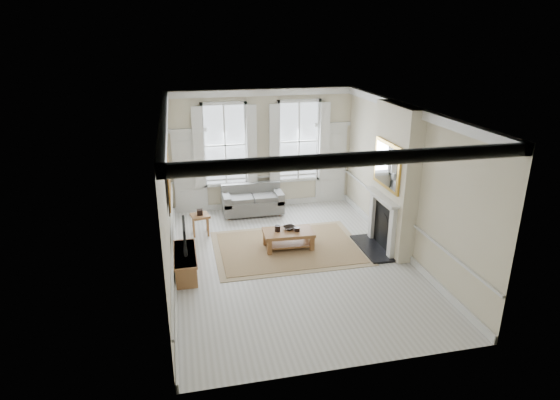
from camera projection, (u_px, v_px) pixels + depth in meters
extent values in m
plane|color=#B7B5AD|center=(292.00, 261.00, 10.50)|extent=(7.20, 7.20, 0.00)
plane|color=white|center=(294.00, 109.00, 9.33)|extent=(7.20, 7.20, 0.00)
plane|color=beige|center=(262.00, 150.00, 13.22)|extent=(5.20, 0.00, 5.20)
plane|color=beige|center=(167.00, 199.00, 9.39)|extent=(0.00, 7.20, 7.20)
plane|color=beige|center=(406.00, 182.00, 10.44)|extent=(0.00, 7.20, 7.20)
cube|color=silver|center=(190.00, 173.00, 12.95)|extent=(0.90, 0.08, 2.30)
cube|color=silver|center=(331.00, 165.00, 13.79)|extent=(0.90, 0.08, 2.30)
cube|color=#A97D1D|center=(168.00, 178.00, 9.55)|extent=(0.05, 1.66, 1.06)
cube|color=beige|center=(394.00, 180.00, 10.59)|extent=(0.35, 1.70, 3.38)
cube|color=black|center=(372.00, 248.00, 11.08)|extent=(0.55, 1.50, 0.05)
cube|color=silver|center=(392.00, 236.00, 10.43)|extent=(0.10, 0.18, 1.15)
cube|color=silver|center=(372.00, 217.00, 11.44)|extent=(0.10, 0.18, 1.15)
cube|color=silver|center=(382.00, 197.00, 10.67)|extent=(0.20, 1.45, 0.06)
cube|color=black|center=(383.00, 227.00, 10.95)|extent=(0.02, 0.92, 1.00)
cube|color=gold|center=(387.00, 165.00, 10.43)|extent=(0.06, 1.26, 1.06)
cube|color=#61615F|center=(253.00, 205.00, 13.13)|extent=(1.67, 0.81, 0.38)
cube|color=#61615F|center=(251.00, 190.00, 13.29)|extent=(1.67, 0.20, 0.44)
cube|color=#61615F|center=(226.00, 200.00, 12.91)|extent=(0.20, 0.81, 0.30)
cube|color=#61615F|center=(278.00, 196.00, 13.20)|extent=(0.20, 0.81, 0.30)
cylinder|color=brown|center=(229.00, 218.00, 12.80)|extent=(0.06, 0.06, 0.08)
cylinder|color=brown|center=(275.00, 207.00, 13.61)|extent=(0.06, 0.06, 0.08)
cube|color=brown|center=(200.00, 216.00, 11.74)|extent=(0.51, 0.51, 0.06)
cube|color=brown|center=(194.00, 229.00, 11.64)|extent=(0.05, 0.05, 0.47)
cube|color=brown|center=(208.00, 227.00, 11.71)|extent=(0.05, 0.05, 0.47)
cube|color=brown|center=(194.00, 224.00, 11.94)|extent=(0.05, 0.05, 0.47)
cube|color=brown|center=(207.00, 222.00, 12.01)|extent=(0.05, 0.05, 0.47)
cube|color=#8C6A48|center=(288.00, 248.00, 11.14)|extent=(3.50, 2.60, 0.02)
cube|color=brown|center=(288.00, 233.00, 11.00)|extent=(1.20, 0.73, 0.08)
cube|color=brown|center=(270.00, 247.00, 10.76)|extent=(0.10, 0.10, 0.36)
cube|color=brown|center=(311.00, 244.00, 10.95)|extent=(0.10, 0.10, 0.36)
cube|color=brown|center=(266.00, 239.00, 11.20)|extent=(0.10, 0.10, 0.36)
cube|color=brown|center=(305.00, 235.00, 11.40)|extent=(0.10, 0.10, 0.36)
cylinder|color=black|center=(278.00, 228.00, 10.96)|extent=(0.14, 0.14, 0.14)
cylinder|color=black|center=(297.00, 229.00, 10.97)|extent=(0.13, 0.13, 0.09)
imported|color=black|center=(289.00, 228.00, 11.08)|extent=(0.35, 0.35, 0.07)
cube|color=brown|center=(186.00, 263.00, 9.91)|extent=(0.43, 1.34, 0.48)
cube|color=black|center=(186.00, 252.00, 9.82)|extent=(0.08, 0.30, 0.03)
cube|color=black|center=(184.00, 235.00, 9.69)|extent=(0.05, 0.90, 0.55)
cube|color=black|center=(186.00, 235.00, 9.70)|extent=(0.01, 0.83, 0.50)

